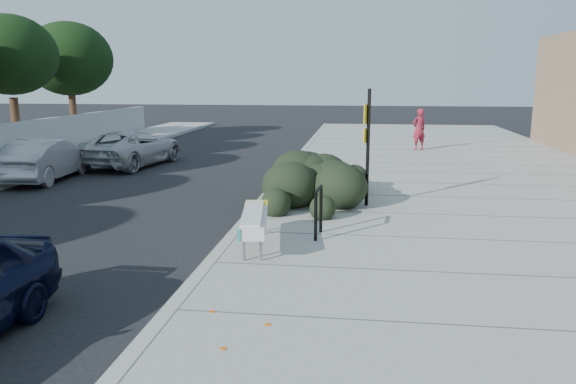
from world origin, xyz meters
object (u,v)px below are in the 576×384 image
(bench, at_px, (254,219))
(sign_post, at_px, (368,141))
(pedestrian, at_px, (419,129))
(suv_silver, at_px, (132,148))
(bike_rack, at_px, (318,207))
(wagon_silver, at_px, (46,159))

(bench, bearing_deg, sign_post, 53.06)
(bench, bearing_deg, pedestrian, 65.60)
(bench, height_order, pedestrian, pedestrian)
(suv_silver, relative_size, pedestrian, 2.65)
(bike_rack, height_order, wagon_silver, wagon_silver)
(suv_silver, distance_m, pedestrian, 12.06)
(pedestrian, bearing_deg, suv_silver, -6.00)
(suv_silver, bearing_deg, bike_rack, 137.77)
(bench, distance_m, pedestrian, 15.70)
(wagon_silver, distance_m, pedestrian, 14.97)
(bench, xyz_separation_m, wagon_silver, (-8.10, 6.79, 0.00))
(wagon_silver, relative_size, pedestrian, 2.26)
(wagon_silver, xyz_separation_m, pedestrian, (12.46, 8.29, 0.38))
(sign_post, bearing_deg, wagon_silver, -174.42)
(suv_silver, bearing_deg, wagon_silver, 73.23)
(suv_silver, bearing_deg, sign_post, 151.79)
(bike_rack, height_order, pedestrian, pedestrian)
(bench, height_order, sign_post, sign_post)
(wagon_silver, relative_size, suv_silver, 0.86)
(suv_silver, height_order, pedestrian, pedestrian)
(bike_rack, distance_m, pedestrian, 14.60)
(wagon_silver, bearing_deg, sign_post, 159.07)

